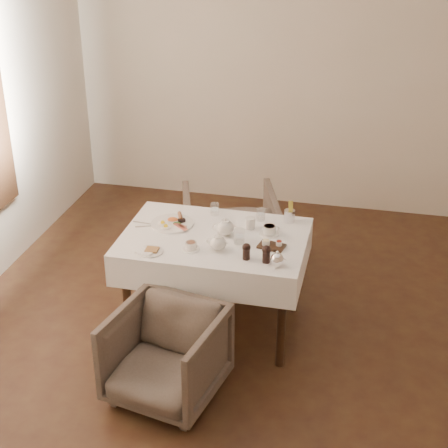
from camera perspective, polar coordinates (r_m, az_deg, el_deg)
table at (r=4.82m, az=-0.82°, el=-2.24°), size 1.28×0.88×0.75m
armchair_near at (r=4.39m, az=-4.85°, el=-10.83°), size 0.77×0.78×0.61m
armchair_far at (r=5.68m, az=0.49°, el=-0.72°), size 0.95×0.96×0.70m
breakfast_plate at (r=4.93m, az=-4.28°, el=0.10°), size 0.31×0.31×0.04m
side_plate at (r=4.58m, az=-6.25°, el=-2.27°), size 0.18×0.17×0.02m
teapot_centre at (r=4.74m, az=0.11°, el=-0.21°), size 0.19×0.16×0.13m
teapot_front at (r=4.56m, az=-0.50°, el=-1.51°), size 0.16×0.13×0.12m
creamer at (r=4.85m, az=2.18°, el=0.08°), size 0.09×0.09×0.08m
teacup_near at (r=4.58m, az=-2.75°, el=-1.85°), size 0.12×0.12×0.06m
teacup_far at (r=4.78m, az=3.79°, el=-0.55°), size 0.14×0.14×0.07m
glass_left at (r=5.05m, az=-0.78°, el=1.25°), size 0.06×0.06×0.09m
glass_mid at (r=4.65m, az=1.27°, el=-1.03°), size 0.09×0.09×0.10m
glass_right at (r=4.97m, az=3.07°, el=0.81°), size 0.07×0.07×0.09m
condiment_board at (r=4.62m, az=3.96°, el=-1.76°), size 0.19×0.15×0.04m
pepper_mill_left at (r=4.45m, az=1.87°, el=-2.28°), size 0.06×0.06×0.12m
pepper_mill_right at (r=4.42m, az=3.54°, el=-2.50°), size 0.07×0.07×0.12m
silver_pot at (r=4.38m, az=4.44°, el=-2.87°), size 0.11×0.09×0.11m
fries_cup at (r=4.95m, az=5.48°, el=0.94°), size 0.08×0.08×0.17m
cutlery_fork at (r=4.96m, az=-6.58°, el=0.06°), size 0.19×0.03×0.00m
cutlery_knife at (r=4.92m, az=-6.33°, el=-0.17°), size 0.17×0.08×0.00m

